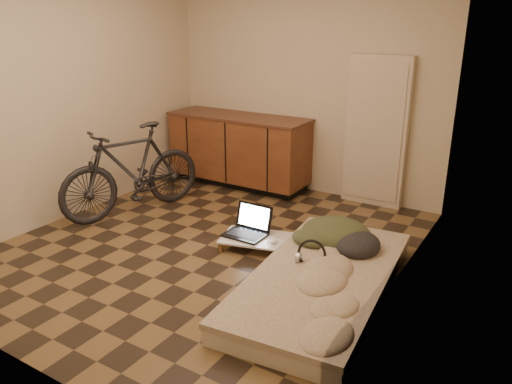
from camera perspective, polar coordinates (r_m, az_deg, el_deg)
The scene contains 10 objects.
room_shell at distance 4.46m, azimuth -6.18°, elevation 9.18°, with size 3.50×4.00×2.60m.
cabinets at distance 6.42m, azimuth -1.93°, elevation 4.85°, with size 1.84×0.62×0.91m.
appliance_panel at distance 5.81m, azimuth 13.56°, elevation 6.64°, with size 0.70×0.10×1.70m, color beige.
bicycle at distance 5.61m, azimuth -14.05°, elevation 2.94°, with size 0.50×1.70×1.10m, color black.
futon at distance 4.07m, azimuth 7.52°, elevation -10.12°, with size 1.17×2.15×0.18m.
clothing_pile at distance 4.51m, azimuth 9.74°, elevation -4.03°, with size 0.68×0.57×0.27m, color #363D23, non-canonical shape.
headphones at distance 4.12m, azimuth 6.39°, elevation -6.93°, with size 0.27×0.25×0.18m, color black, non-canonical shape.
lap_desk at distance 4.75m, azimuth 0.07°, elevation -5.34°, with size 0.74×0.58×0.11m.
laptop at distance 4.80m, azimuth -0.93°, elevation -4.22°, with size 0.38×0.34×0.26m.
mouse at distance 4.63m, azimuth 2.05°, elevation -5.66°, with size 0.05×0.09×0.03m, color white.
Camera 1 is at (2.70, -3.46, 2.09)m, focal length 35.00 mm.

